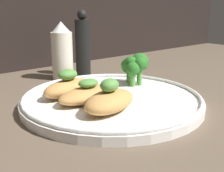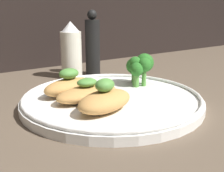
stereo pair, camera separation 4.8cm
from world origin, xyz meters
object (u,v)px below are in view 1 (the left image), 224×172
plate (112,99)px  pepper_grinder (83,46)px  broccoli_bunch (135,65)px  sauce_bottle (62,52)px

plate → pepper_grinder: pepper_grinder is taller
pepper_grinder → plate: bearing=-112.8°
plate → broccoli_bunch: (9.20, 3.66, 4.25)cm
plate → pepper_grinder: bearing=67.2°
plate → pepper_grinder: (9.08, 21.65, 6.32)cm
broccoli_bunch → sauce_bottle: 19.00cm
sauce_bottle → plate: bearing=-98.4°
broccoli_bunch → pepper_grinder: size_ratio=0.39×
plate → broccoli_bunch: bearing=21.7°
plate → sauce_bottle: (3.20, 21.65, 5.40)cm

